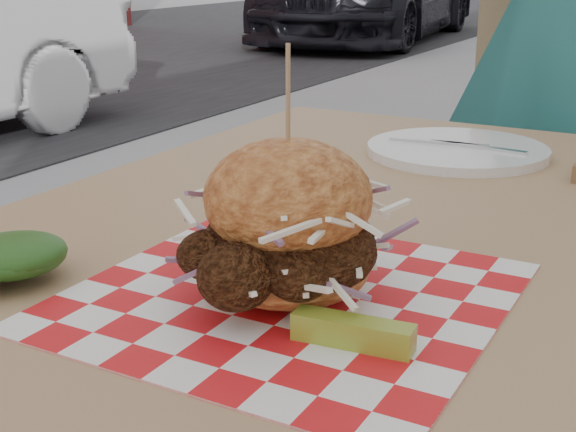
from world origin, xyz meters
name	(u,v)px	position (x,y,z in m)	size (l,w,h in m)	color
patio_table	(357,286)	(0.15, 0.13, 0.67)	(0.80, 1.20, 0.75)	tan
patio_chair	(546,172)	(0.15, 1.22, 0.55)	(0.42, 0.43, 0.95)	tan
paper_liner	(288,295)	(0.18, -0.09, 0.75)	(0.36, 0.36, 0.00)	red
sandwich	(288,230)	(0.18, -0.09, 0.81)	(0.19, 0.19, 0.22)	#D7833C
pickle_spear	(353,332)	(0.26, -0.15, 0.76)	(0.10, 0.02, 0.02)	#95B033
place_setting	(457,150)	(0.15, 0.49, 0.76)	(0.27, 0.27, 0.02)	white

